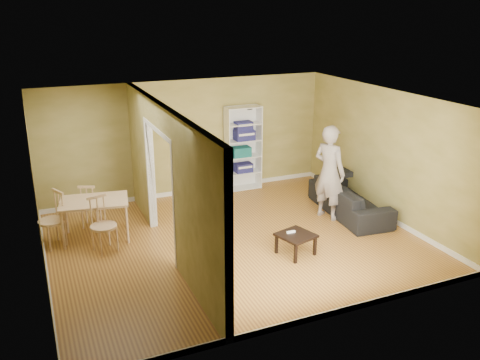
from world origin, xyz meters
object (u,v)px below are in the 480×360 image
object	(u,v)px
chair_far	(90,205)
coffee_table	(296,237)
sofa	(350,195)
chair_near	(103,225)
bookshelf	(242,148)
dining_table	(94,204)
chair_left	(51,219)
person	(330,164)

from	to	relation	value
chair_far	coffee_table	bearing A→B (deg)	162.07
sofa	chair_near	distance (m)	4.95
bookshelf	chair_far	xyz separation A→B (m)	(-3.59, -0.87, -0.53)
coffee_table	dining_table	bearing A→B (deg)	146.69
chair_left	chair_near	world-z (taller)	chair_left
sofa	bookshelf	size ratio (longest dim) A/B	1.12
sofa	chair_near	size ratio (longest dim) A/B	2.20
sofa	coffee_table	world-z (taller)	sofa
bookshelf	coffee_table	size ratio (longest dim) A/B	3.48
bookshelf	dining_table	bearing A→B (deg)	-157.67
dining_table	bookshelf	bearing A→B (deg)	22.33
chair_near	bookshelf	bearing A→B (deg)	12.68
bookshelf	chair_left	xyz separation A→B (m)	(-4.34, -1.49, -0.47)
chair_near	chair_left	bearing A→B (deg)	126.88
coffee_table	chair_left	distance (m)	4.34
coffee_table	chair_far	bearing A→B (deg)	139.70
person	dining_table	bearing A→B (deg)	57.72
coffee_table	chair_near	distance (m)	3.35
sofa	bookshelf	bearing A→B (deg)	37.09
dining_table	chair_left	bearing A→B (deg)	-178.33
chair_far	dining_table	bearing A→B (deg)	113.37
dining_table	chair_far	bearing A→B (deg)	90.99
person	dining_table	world-z (taller)	person
bookshelf	sofa	bearing A→B (deg)	-58.56
coffee_table	chair_near	bearing A→B (deg)	154.82
sofa	chair_left	distance (m)	5.82
bookshelf	chair_far	distance (m)	3.73
sofa	dining_table	size ratio (longest dim) A/B	1.83
chair_near	sofa	bearing A→B (deg)	-20.72
sofa	dining_table	bearing A→B (deg)	85.95
coffee_table	person	bearing A→B (deg)	40.60
chair_left	chair_far	bearing A→B (deg)	104.73
sofa	chair_far	world-z (taller)	chair_far
chair_left	chair_near	xyz separation A→B (m)	(0.82, -0.58, -0.01)
bookshelf	chair_left	world-z (taller)	bookshelf
sofa	bookshelf	xyz separation A→B (m)	(-1.42, 2.32, 0.56)
bookshelf	coffee_table	distance (m)	3.59
chair_near	chair_far	xyz separation A→B (m)	(-0.07, 1.20, -0.05)
person	chair_far	xyz separation A→B (m)	(-4.49, 1.43, -0.68)
chair_left	chair_far	size ratio (longest dim) A/B	1.14
coffee_table	chair_near	size ratio (longest dim) A/B	0.56
dining_table	chair_left	size ratio (longest dim) A/B	1.18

